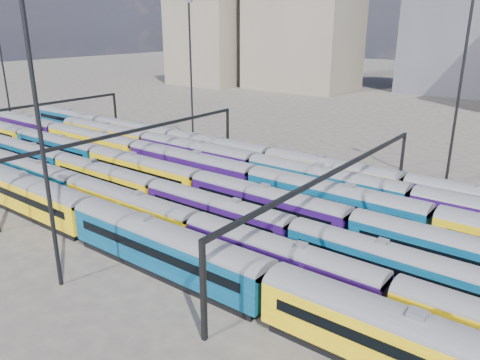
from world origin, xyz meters
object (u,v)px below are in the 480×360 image
Objects in this scene: rake_1 at (129,204)px; rake_2 at (293,232)px; rake_0 at (87,214)px; mast_2 at (39,128)px.

rake_1 is 0.85× the size of rake_2.
rake_2 is at bearing 28.07° from rake_0.
rake_1 reaches higher than rake_2.
mast_2 is (5.03, -12.00, 11.42)m from rake_1.
rake_1 is 18.90m from rake_2.
rake_2 is (18.75, 10.00, -0.47)m from rake_0.
rake_0 is 1.18× the size of rake_2.
rake_0 is 5.04m from rake_1.
rake_0 is 14.19m from mast_2.
rake_2 is (18.22, 5.00, -0.07)m from rake_1.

